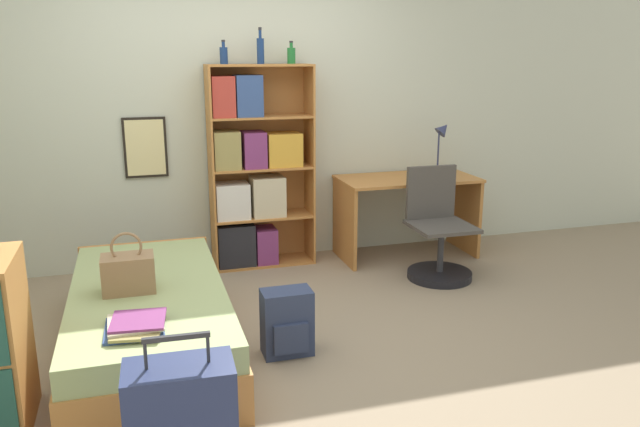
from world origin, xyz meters
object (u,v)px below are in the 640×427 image
(desk_lamp, at_px, (442,138))
(bottle_clear, at_px, (291,55))
(bottle_green, at_px, (224,55))
(backpack, at_px, (287,323))
(handbag, at_px, (128,272))
(book_stack_on_bed, at_px, (137,325))
(bed, at_px, (150,319))
(bookcase, at_px, (251,174))
(desk_chair, at_px, (438,244))
(desk, at_px, (407,201))
(bottle_brown, at_px, (260,50))

(desk_lamp, bearing_deg, bottle_clear, 175.86)
(bottle_green, distance_m, backpack, 2.35)
(handbag, bearing_deg, book_stack_on_bed, -86.61)
(bottle_green, relative_size, backpack, 0.46)
(bed, bearing_deg, desk_lamp, 27.20)
(bookcase, distance_m, desk_chair, 1.65)
(bookcase, bearing_deg, book_stack_on_bed, -115.55)
(book_stack_on_bed, relative_size, bookcase, 0.22)
(bookcase, bearing_deg, backpack, -93.89)
(desk_chair, bearing_deg, desk_lamp, 62.86)
(desk, height_order, desk_chair, desk_chair)
(bed, xyz_separation_m, bottle_clear, (1.28, 1.45, 1.56))
(book_stack_on_bed, xyz_separation_m, bookcase, (0.98, 2.05, 0.34))
(bed, height_order, handbag, handbag)
(handbag, distance_m, bottle_clear, 2.39)
(bottle_brown, xyz_separation_m, desk_lamp, (1.62, -0.09, -0.76))
(bed, height_order, bookcase, bookcase)
(bottle_green, xyz_separation_m, bottle_clear, (0.55, -0.01, -0.00))
(bottle_brown, xyz_separation_m, backpack, (-0.22, -1.72, -1.61))
(bottle_brown, bearing_deg, handbag, -126.51)
(handbag, distance_m, desk_lamp, 3.13)
(bottle_green, xyz_separation_m, backpack, (0.07, -1.74, -1.57))
(bookcase, xyz_separation_m, desk_lamp, (1.73, -0.07, 0.25))
(bed, distance_m, handbag, 0.35)
(bottle_clear, bearing_deg, desk, -9.60)
(bed, relative_size, desk, 1.59)
(book_stack_on_bed, xyz_separation_m, desk_chair, (2.37, 1.32, -0.18))
(desk_lamp, xyz_separation_m, backpack, (-1.84, -1.63, -0.85))
(bottle_brown, bearing_deg, bottle_green, 176.48)
(desk_chair, bearing_deg, book_stack_on_bed, -150.86)
(handbag, bearing_deg, bottle_clear, 47.80)
(book_stack_on_bed, height_order, bookcase, bookcase)
(bottle_clear, relative_size, desk_lamp, 0.38)
(bed, height_order, desk, desk)
(bed, relative_size, book_stack_on_bed, 5.22)
(book_stack_on_bed, bearing_deg, desk_chair, 29.14)
(desk, xyz_separation_m, desk_lamp, (0.36, 0.07, 0.54))
(bookcase, distance_m, backpack, 1.81)
(bottle_brown, height_order, backpack, bottle_brown)
(handbag, xyz_separation_m, desk, (2.38, 1.35, -0.04))
(bottle_green, height_order, desk_lamp, bottle_green)
(desk_lamp, bearing_deg, bookcase, 177.56)
(book_stack_on_bed, xyz_separation_m, backpack, (0.87, 0.35, -0.25))
(bottle_brown, relative_size, desk_chair, 0.32)
(book_stack_on_bed, distance_m, bookcase, 2.30)
(bed, relative_size, bookcase, 1.13)
(bottle_brown, relative_size, desk, 0.24)
(bottle_green, relative_size, bottle_brown, 0.66)
(bottle_green, bearing_deg, desk_chair, -25.91)
(bottle_clear, xyz_separation_m, backpack, (-0.48, -1.73, -1.57))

